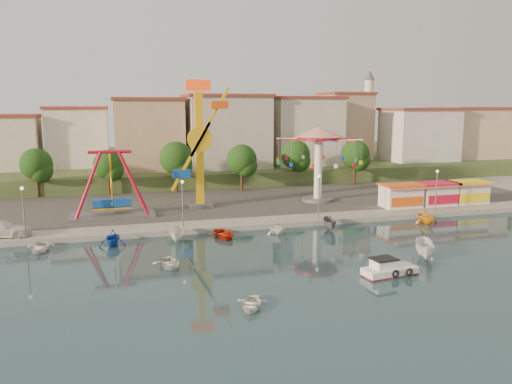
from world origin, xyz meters
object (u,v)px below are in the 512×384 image
object	(u,v)px
kamikaze_tower	(202,147)
skiff	(425,249)
cabin_motorboat	(388,270)
van	(1,229)
wave_swinger	(319,147)
rowboat_a	(170,263)
pirate_ship_ride	(111,185)

from	to	relation	value
kamikaze_tower	skiff	size ratio (longest dim) A/B	3.80
cabin_motorboat	van	bearing A→B (deg)	141.86
wave_swinger	van	world-z (taller)	wave_swinger
cabin_motorboat	rowboat_a	distance (m)	18.59
pirate_ship_ride	wave_swinger	distance (m)	28.08
wave_swinger	kamikaze_tower	bearing A→B (deg)	179.65
cabin_motorboat	rowboat_a	world-z (taller)	cabin_motorboat
rowboat_a	pirate_ship_ride	bearing A→B (deg)	92.41
skiff	van	distance (m)	41.95
wave_swinger	cabin_motorboat	world-z (taller)	wave_swinger
kamikaze_tower	wave_swinger	xyz separation A→B (m)	(16.31, -0.10, -0.34)
pirate_ship_ride	wave_swinger	xyz separation A→B (m)	(27.75, 2.13, 3.80)
pirate_ship_ride	kamikaze_tower	bearing A→B (deg)	11.02
pirate_ship_ride	kamikaze_tower	xyz separation A→B (m)	(11.43, 2.23, 4.15)
wave_swinger	skiff	distance (m)	26.64
rowboat_a	skiff	world-z (taller)	skiff
skiff	rowboat_a	bearing A→B (deg)	-159.64
wave_swinger	cabin_motorboat	size ratio (longest dim) A/B	2.42
kamikaze_tower	wave_swinger	distance (m)	16.31
pirate_ship_ride	van	world-z (taller)	pirate_ship_ride
cabin_motorboat	rowboat_a	bearing A→B (deg)	150.16
cabin_motorboat	pirate_ship_ride	bearing A→B (deg)	121.90
kamikaze_tower	van	distance (m)	25.33
wave_swinger	skiff	bearing A→B (deg)	-90.02
skiff	cabin_motorboat	bearing A→B (deg)	-120.09
skiff	kamikaze_tower	bearing A→B (deg)	151.98
kamikaze_tower	cabin_motorboat	xyz separation A→B (m)	(10.58, -29.05, -8.11)
skiff	van	bearing A→B (deg)	-173.13
rowboat_a	van	xyz separation A→B (m)	(-15.77, 12.47, 1.08)
cabin_motorboat	skiff	bearing A→B (deg)	22.85
rowboat_a	skiff	xyz separation A→B (m)	(22.92, -3.72, 0.48)
rowboat_a	cabin_motorboat	bearing A→B (deg)	-33.67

